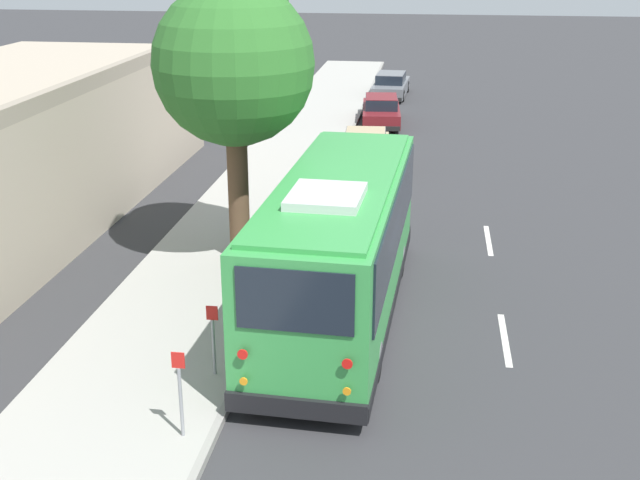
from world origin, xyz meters
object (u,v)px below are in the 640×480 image
(shuttle_bus, at_px, (339,241))
(sign_post_near, at_px, (180,393))
(parked_sedan_maroon, at_px, (381,111))
(parked_sedan_gray, at_px, (391,85))
(parked_sedan_tan, at_px, (365,150))
(sign_post_far, at_px, (213,339))
(street_tree, at_px, (234,54))

(shuttle_bus, bearing_deg, sign_post_near, 161.04)
(parked_sedan_maroon, xyz_separation_m, parked_sedan_gray, (6.93, -0.06, -0.00))
(parked_sedan_tan, bearing_deg, shuttle_bus, 179.31)
(parked_sedan_tan, relative_size, sign_post_far, 3.32)
(parked_sedan_tan, height_order, street_tree, street_tree)
(street_tree, height_order, sign_post_near, street_tree)
(shuttle_bus, bearing_deg, parked_sedan_tan, 4.80)
(sign_post_near, bearing_deg, parked_sedan_maroon, -3.58)
(parked_sedan_maroon, relative_size, sign_post_far, 3.25)
(street_tree, distance_m, sign_post_near, 9.24)
(parked_sedan_maroon, xyz_separation_m, sign_post_far, (-23.31, 1.59, 0.29))
(sign_post_near, height_order, sign_post_far, sign_post_near)
(parked_sedan_tan, xyz_separation_m, parked_sedan_gray, (14.34, -0.15, -0.02))
(parked_sedan_gray, relative_size, sign_post_near, 3.04)
(parked_sedan_maroon, height_order, sign_post_near, sign_post_near)
(sign_post_near, relative_size, sign_post_far, 1.10)
(street_tree, distance_m, sign_post_far, 7.55)
(parked_sedan_maroon, bearing_deg, sign_post_far, 171.62)
(sign_post_near, bearing_deg, parked_sedan_tan, -4.76)
(parked_sedan_tan, bearing_deg, sign_post_far, 171.69)
(parked_sedan_tan, xyz_separation_m, sign_post_far, (-15.89, 1.49, 0.28))
(parked_sedan_gray, bearing_deg, street_tree, 176.84)
(parked_sedan_tan, distance_m, parked_sedan_maroon, 7.42)
(parked_sedan_tan, relative_size, street_tree, 0.63)
(shuttle_bus, xyz_separation_m, parked_sedan_gray, (27.21, 0.35, -1.24))
(parked_sedan_gray, xyz_separation_m, sign_post_near, (-32.28, 1.65, 0.36))
(shuttle_bus, height_order, street_tree, street_tree)
(sign_post_near, bearing_deg, sign_post_far, 0.00)
(street_tree, relative_size, sign_post_far, 5.30)
(parked_sedan_gray, distance_m, sign_post_far, 30.28)
(shuttle_bus, bearing_deg, parked_sedan_gray, 3.29)
(parked_sedan_tan, bearing_deg, parked_sedan_maroon, -3.67)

